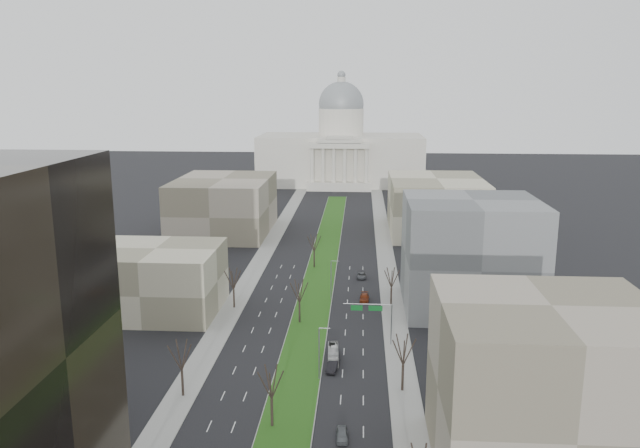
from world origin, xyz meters
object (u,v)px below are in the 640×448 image
at_px(car_grey_near, 342,435).
at_px(car_red, 364,298).
at_px(box_van, 333,354).
at_px(car_grey_far, 361,276).
at_px(car_black, 333,366).

distance_m(car_grey_near, car_red, 57.21).
height_order(car_grey_near, car_red, car_red).
bearing_deg(box_van, car_grey_far, 81.41).
distance_m(car_black, box_van, 4.09).
bearing_deg(car_red, car_grey_near, -91.18).
bearing_deg(car_black, car_grey_near, -75.32).
relative_size(car_black, car_grey_far, 1.04).
bearing_deg(car_grey_far, car_black, -94.85).
bearing_deg(car_red, box_van, -97.99).
bearing_deg(car_red, car_black, -96.64).
relative_size(car_grey_near, car_black, 0.85).
bearing_deg(box_van, car_grey_near, -87.46).
bearing_deg(car_grey_far, car_red, -87.32).
xyz_separation_m(car_grey_far, box_van, (-4.95, -48.78, 0.45)).
relative_size(car_grey_near, car_red, 0.81).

